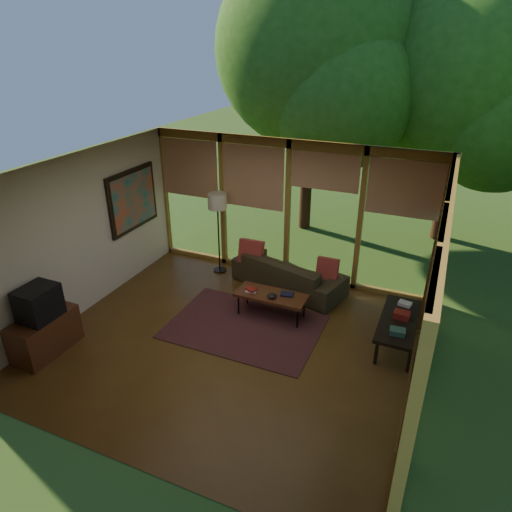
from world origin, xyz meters
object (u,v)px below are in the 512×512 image
at_px(media_cabinet, 45,334).
at_px(television, 38,303).
at_px(sofa, 289,273).
at_px(floor_lamp, 217,206).
at_px(side_console, 400,322).
at_px(coffee_table, 271,296).

relative_size(media_cabinet, television, 1.82).
xyz_separation_m(sofa, media_cabinet, (-2.70, -3.29, -0.01)).
bearing_deg(floor_lamp, side_console, -16.67).
bearing_deg(sofa, coffee_table, 108.43).
xyz_separation_m(television, floor_lamp, (1.17, 3.38, 0.56)).
relative_size(floor_lamp, coffee_table, 1.38).
bearing_deg(media_cabinet, side_console, 25.07).
bearing_deg(side_console, media_cabinet, -154.93).
height_order(media_cabinet, floor_lamp, floor_lamp).
bearing_deg(coffee_table, television, -140.67).
bearing_deg(sofa, media_cabinet, 65.62).
distance_m(floor_lamp, side_console, 3.97).
distance_m(sofa, coffee_table, 1.05).
distance_m(sofa, floor_lamp, 1.87).
bearing_deg(side_console, coffee_table, -179.22).
height_order(floor_lamp, coffee_table, floor_lamp).
bearing_deg(television, media_cabinet, 180.00).
height_order(media_cabinet, side_console, media_cabinet).
distance_m(sofa, side_console, 2.39).
bearing_deg(side_console, sofa, 154.94).
height_order(sofa, side_console, sofa).
xyz_separation_m(media_cabinet, floor_lamp, (1.19, 3.38, 1.11)).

